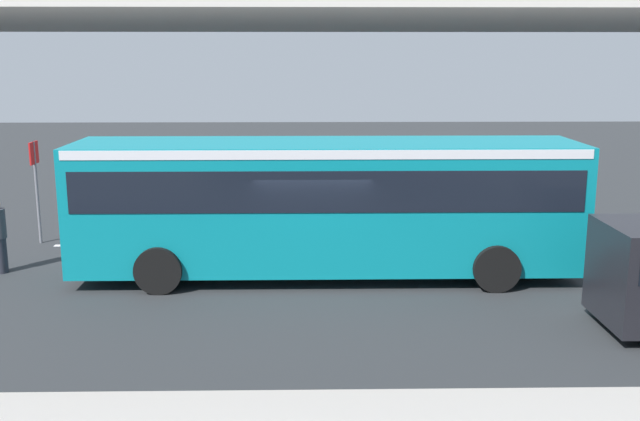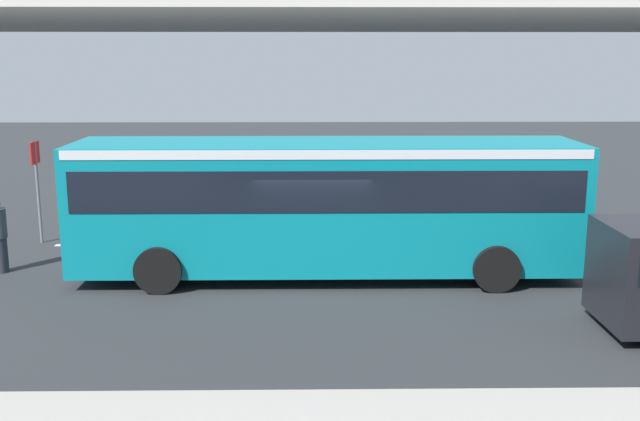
# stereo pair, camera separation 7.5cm
# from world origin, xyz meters

# --- Properties ---
(ground) EXTENTS (80.00, 80.00, 0.00)m
(ground) POSITION_xyz_m (0.00, 0.00, 0.00)
(ground) COLOR #2D3033
(city_bus) EXTENTS (11.54, 2.85, 3.15)m
(city_bus) POSITION_xyz_m (-0.32, -0.42, 1.88)
(city_bus) COLOR #0C8493
(city_bus) RESTS_ON ground
(traffic_sign) EXTENTS (0.08, 0.60, 2.80)m
(traffic_sign) POSITION_xyz_m (7.46, -3.59, 1.89)
(traffic_sign) COLOR slate
(traffic_sign) RESTS_ON ground
(lane_dash_leftmost) EXTENTS (2.00, 0.20, 0.01)m
(lane_dash_leftmost) POSITION_xyz_m (-6.00, -3.28, 0.00)
(lane_dash_leftmost) COLOR silver
(lane_dash_leftmost) RESTS_ON ground
(lane_dash_left) EXTENTS (2.00, 0.20, 0.01)m
(lane_dash_left) POSITION_xyz_m (-2.00, -3.28, 0.00)
(lane_dash_left) COLOR silver
(lane_dash_left) RESTS_ON ground
(lane_dash_centre) EXTENTS (2.00, 0.20, 0.01)m
(lane_dash_centre) POSITION_xyz_m (2.00, -3.28, 0.00)
(lane_dash_centre) COLOR silver
(lane_dash_centre) RESTS_ON ground
(lane_dash_right) EXTENTS (2.00, 0.20, 0.01)m
(lane_dash_right) POSITION_xyz_m (6.00, -3.28, 0.00)
(lane_dash_right) COLOR silver
(lane_dash_right) RESTS_ON ground
(pedestrian_overpass) EXTENTS (26.03, 2.60, 6.86)m
(pedestrian_overpass) POSITION_xyz_m (0.00, 12.72, 5.06)
(pedestrian_overpass) COLOR #B2ADA5
(pedestrian_overpass) RESTS_ON ground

